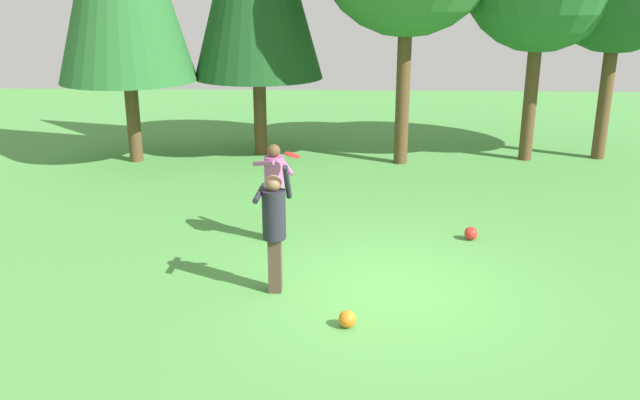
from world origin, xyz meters
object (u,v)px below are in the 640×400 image
at_px(person_thrower, 274,223).
at_px(ball_orange, 347,319).
at_px(frisbee, 292,155).
at_px(ball_red, 471,233).
at_px(person_catcher, 274,184).

xyz_separation_m(person_thrower, ball_orange, (1.06, -1.07, -0.95)).
height_order(frisbee, ball_orange, frisbee).
bearing_deg(ball_orange, frisbee, 108.61).
bearing_deg(ball_red, person_catcher, -177.43).
relative_size(ball_orange, ball_red, 0.99).
xyz_separation_m(person_thrower, frisbee, (0.14, 1.67, 0.59)).
bearing_deg(frisbee, ball_red, 9.92).
bearing_deg(person_catcher, person_thrower, -35.89).
bearing_deg(person_catcher, frisbee, -0.00).
height_order(person_thrower, ball_orange, person_thrower).
height_order(person_thrower, person_catcher, person_thrower).
relative_size(person_catcher, ball_red, 7.39).
height_order(person_thrower, frisbee, person_thrower).
relative_size(person_thrower, frisbee, 6.10).
xyz_separation_m(person_thrower, ball_red, (3.27, 2.22, -0.95)).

